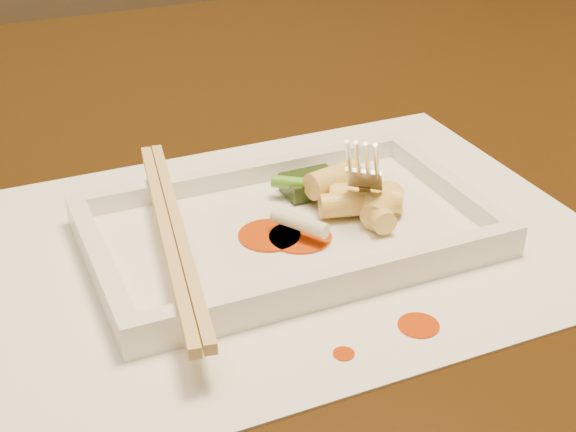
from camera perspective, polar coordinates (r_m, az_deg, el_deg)
name	(u,v)px	position (r m, az deg, el deg)	size (l,w,h in m)	color
table	(116,286)	(0.68, -12.16, -4.90)	(1.40, 0.90, 0.75)	black
placemat	(288,240)	(0.53, 0.00, -1.75)	(0.40, 0.30, 0.00)	white
sauce_splatter_a	(419,325)	(0.46, 9.27, -7.68)	(0.02, 0.02, 0.00)	#BE3705
sauce_splatter_b	(344,354)	(0.44, 3.98, -9.74)	(0.01, 0.01, 0.00)	#BE3705
plate_base	(288,234)	(0.53, 0.00, -1.31)	(0.26, 0.16, 0.01)	white
plate_rim_far	(247,173)	(0.59, -2.92, 3.05)	(0.26, 0.01, 0.01)	white
plate_rim_near	(339,278)	(0.47, 3.65, -4.45)	(0.26, 0.01, 0.01)	white
plate_rim_left	(100,262)	(0.50, -13.25, -3.18)	(0.01, 0.14, 0.01)	white
plate_rim_right	(448,185)	(0.58, 11.29, 2.20)	(0.01, 0.14, 0.01)	white
veg_piece	(310,183)	(0.57, 1.61, 2.33)	(0.04, 0.03, 0.01)	black
scallion_white	(300,223)	(0.51, 0.83, -0.48)	(0.01, 0.01, 0.04)	#EAEACC
scallion_green	(332,187)	(0.55, 3.15, 2.09)	(0.01, 0.01, 0.09)	#3D8F17
chopstick_a	(166,232)	(0.50, -8.68, -1.15)	(0.01, 0.24, 0.01)	tan
chopstick_b	(178,230)	(0.50, -7.80, -0.96)	(0.01, 0.24, 0.01)	tan
fork	(374,99)	(0.54, 6.11, 8.29)	(0.09, 0.10, 0.14)	silver
sauce_blob_0	(269,235)	(0.52, -1.34, -1.38)	(0.04, 0.04, 0.00)	#BE3705
sauce_blob_1	(300,237)	(0.52, 0.88, -1.50)	(0.04, 0.04, 0.00)	#BE3705
rice_cake_0	(354,204)	(0.54, 4.73, 0.87)	(0.02, 0.02, 0.05)	#FDE476
rice_cake_1	(367,198)	(0.55, 5.61, 1.28)	(0.02, 0.02, 0.05)	#FDE476
rice_cake_2	(333,179)	(0.56, 3.25, 2.62)	(0.02, 0.02, 0.04)	#FDE476
rice_cake_3	(371,208)	(0.54, 5.94, 0.59)	(0.02, 0.02, 0.05)	#FDE476
rice_cake_4	(382,205)	(0.54, 6.72, 0.77)	(0.02, 0.02, 0.04)	#FDE476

